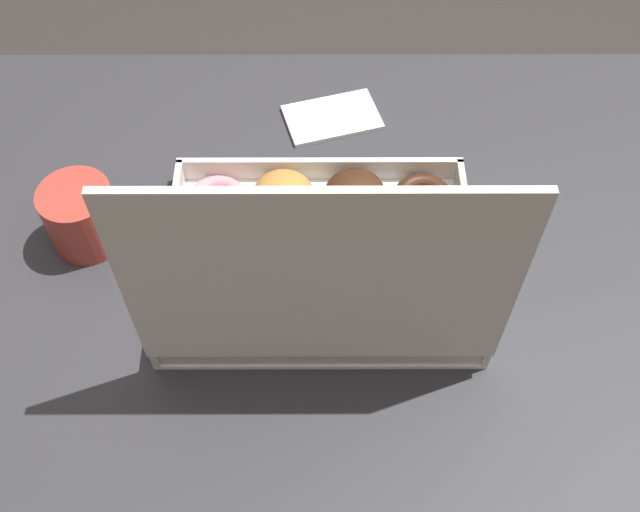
{
  "coord_description": "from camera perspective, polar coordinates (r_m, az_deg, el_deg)",
  "views": [
    {
      "loc": [
        -0.03,
        0.51,
        1.45
      ],
      "look_at": [
        -0.03,
        -0.0,
        0.73
      ],
      "focal_mm": 42.0,
      "sensor_mm": 36.0,
      "label": 1
    }
  ],
  "objects": [
    {
      "name": "ground_plane",
      "position": [
        1.54,
        -1.25,
        -16.02
      ],
      "size": [
        8.0,
        8.0,
        0.0
      ],
      "primitive_type": "plane",
      "color": "#2D2826"
    },
    {
      "name": "dining_table",
      "position": [
        0.98,
        -1.89,
        -3.92
      ],
      "size": [
        1.28,
        0.78,
        0.71
      ],
      "color": "#2D2D33",
      "rests_on": "ground_plane"
    },
    {
      "name": "donut_box",
      "position": [
        0.85,
        0.18,
        -0.2
      ],
      "size": [
        0.37,
        0.28,
        0.3
      ],
      "color": "white",
      "rests_on": "dining_table"
    },
    {
      "name": "coffee_mug",
      "position": [
        0.93,
        -17.73,
        2.96
      ],
      "size": [
        0.09,
        0.09,
        0.08
      ],
      "color": "#A3382D",
      "rests_on": "dining_table"
    },
    {
      "name": "paper_napkin",
      "position": [
        1.06,
        0.93,
        10.52
      ],
      "size": [
        0.15,
        0.11,
        0.01
      ],
      "color": "white",
      "rests_on": "dining_table"
    }
  ]
}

